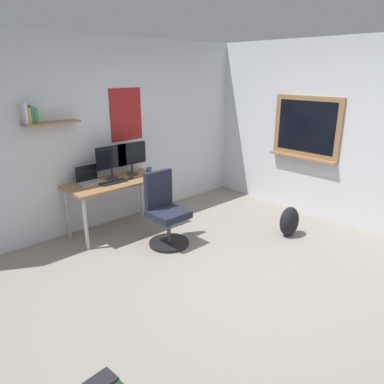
# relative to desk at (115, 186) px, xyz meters

# --- Properties ---
(ground_plane) EXTENTS (5.20, 5.20, 0.00)m
(ground_plane) POSITION_rel_desk_xyz_m (0.17, -2.05, -0.65)
(ground_plane) COLOR gray
(ground_plane) RESTS_ON ground
(wall_back) EXTENTS (5.00, 0.30, 2.60)m
(wall_back) POSITION_rel_desk_xyz_m (0.17, 0.40, 0.65)
(wall_back) COLOR silver
(wall_back) RESTS_ON ground
(wall_right) EXTENTS (0.22, 5.00, 2.60)m
(wall_right) POSITION_rel_desk_xyz_m (2.62, -2.03, 0.65)
(wall_right) COLOR silver
(wall_right) RESTS_ON ground
(desk) EXTENTS (1.32, 0.64, 0.73)m
(desk) POSITION_rel_desk_xyz_m (0.00, 0.00, 0.00)
(desk) COLOR #997047
(desk) RESTS_ON ground
(office_chair) EXTENTS (0.52, 0.52, 0.95)m
(office_chair) POSITION_rel_desk_xyz_m (0.24, -0.79, -0.24)
(office_chair) COLOR black
(office_chair) RESTS_ON ground
(laptop) EXTENTS (0.31, 0.21, 0.23)m
(laptop) POSITION_rel_desk_xyz_m (-0.30, 0.15, 0.13)
(laptop) COLOR #ADAFB5
(laptop) RESTS_ON desk
(monitor_primary) EXTENTS (0.46, 0.17, 0.46)m
(monitor_primary) POSITION_rel_desk_xyz_m (0.03, 0.10, 0.35)
(monitor_primary) COLOR #38383D
(monitor_primary) RESTS_ON desk
(monitor_secondary) EXTENTS (0.46, 0.17, 0.46)m
(monitor_secondary) POSITION_rel_desk_xyz_m (0.36, 0.10, 0.35)
(monitor_secondary) COLOR #38383D
(monitor_secondary) RESTS_ON desk
(keyboard) EXTENTS (0.37, 0.13, 0.02)m
(keyboard) POSITION_rel_desk_xyz_m (-0.07, -0.08, 0.09)
(keyboard) COLOR black
(keyboard) RESTS_ON desk
(computer_mouse) EXTENTS (0.10, 0.06, 0.03)m
(computer_mouse) POSITION_rel_desk_xyz_m (0.21, -0.08, 0.09)
(computer_mouse) COLOR #262628
(computer_mouse) RESTS_ON desk
(coffee_mug) EXTENTS (0.08, 0.08, 0.09)m
(coffee_mug) POSITION_rel_desk_xyz_m (0.56, -0.03, 0.12)
(coffee_mug) COLOR #334CA5
(coffee_mug) RESTS_ON desk
(backpack) EXTENTS (0.32, 0.22, 0.42)m
(backpack) POSITION_rel_desk_xyz_m (1.61, -1.76, -0.44)
(backpack) COLOR black
(backpack) RESTS_ON ground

